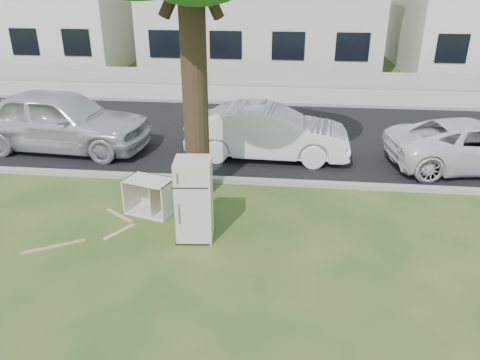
# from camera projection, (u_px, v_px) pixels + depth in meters

# --- Properties ---
(ground) EXTENTS (120.00, 120.00, 0.00)m
(ground) POSITION_uv_depth(u_px,v_px,m) (202.00, 235.00, 8.91)
(ground) COLOR #274619
(road) EXTENTS (120.00, 7.00, 0.01)m
(road) POSITION_uv_depth(u_px,v_px,m) (238.00, 134.00, 14.35)
(road) COLOR black
(road) RESTS_ON ground
(kerb_near) EXTENTS (120.00, 0.18, 0.12)m
(kerb_near) POSITION_uv_depth(u_px,v_px,m) (221.00, 182.00, 11.14)
(kerb_near) COLOR gray
(kerb_near) RESTS_ON ground
(kerb_far) EXTENTS (120.00, 0.18, 0.12)m
(kerb_far) POSITION_uv_depth(u_px,v_px,m) (248.00, 104.00, 17.57)
(kerb_far) COLOR gray
(kerb_far) RESTS_ON ground
(sidewalk) EXTENTS (120.00, 2.80, 0.01)m
(sidewalk) POSITION_uv_depth(u_px,v_px,m) (251.00, 95.00, 18.88)
(sidewalk) COLOR gray
(sidewalk) RESTS_ON ground
(low_wall) EXTENTS (120.00, 0.15, 0.70)m
(low_wall) POSITION_uv_depth(u_px,v_px,m) (255.00, 78.00, 20.19)
(low_wall) COLOR gray
(low_wall) RESTS_ON ground
(fridge) EXTENTS (0.70, 0.66, 1.57)m
(fridge) POSITION_uv_depth(u_px,v_px,m) (194.00, 200.00, 8.53)
(fridge) COLOR white
(fridge) RESTS_ON ground
(cabinet) EXTENTS (1.09, 0.85, 0.74)m
(cabinet) POSITION_uv_depth(u_px,v_px,m) (150.00, 196.00, 9.61)
(cabinet) COLOR silver
(cabinet) RESTS_ON ground
(plank_a) EXTENTS (1.02, 0.66, 0.02)m
(plank_a) POSITION_uv_depth(u_px,v_px,m) (54.00, 247.00, 8.52)
(plank_a) COLOR #A47F4F
(plank_a) RESTS_ON ground
(plank_b) EXTENTS (0.73, 0.55, 0.02)m
(plank_b) POSITION_uv_depth(u_px,v_px,m) (120.00, 216.00, 9.60)
(plank_b) COLOR tan
(plank_b) RESTS_ON ground
(plank_c) EXTENTS (0.45, 0.64, 0.02)m
(plank_c) POSITION_uv_depth(u_px,v_px,m) (120.00, 232.00, 9.01)
(plank_c) COLOR tan
(plank_c) RESTS_ON ground
(car_center) EXTENTS (4.29, 1.62, 1.40)m
(car_center) POSITION_uv_depth(u_px,v_px,m) (268.00, 132.00, 12.36)
(car_center) COLOR white
(car_center) RESTS_ON ground
(car_right) EXTENTS (4.59, 2.61, 1.21)m
(car_right) POSITION_uv_depth(u_px,v_px,m) (476.00, 145.00, 11.73)
(car_right) COLOR silver
(car_right) RESTS_ON ground
(car_left) EXTENTS (5.07, 2.33, 1.68)m
(car_left) POSITION_uv_depth(u_px,v_px,m) (60.00, 120.00, 12.88)
(car_left) COLOR #B4B7BC
(car_left) RESTS_ON ground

